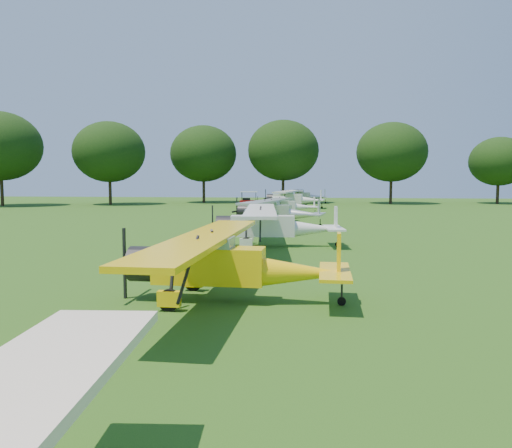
{
  "coord_description": "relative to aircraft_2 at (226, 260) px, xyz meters",
  "views": [
    {
      "loc": [
        3.2,
        -21.39,
        3.61
      ],
      "look_at": [
        0.17,
        3.32,
        1.4
      ],
      "focal_mm": 35.0,
      "sensor_mm": 36.0,
      "label": 1
    }
  ],
  "objects": [
    {
      "name": "aircraft_7",
      "position": [
        0.39,
        62.46,
        0.06
      ],
      "size": [
        7.19,
        11.42,
        2.26
      ],
      "rotation": [
        0.0,
        0.0,
        0.02
      ],
      "color": "silver",
      "rests_on": "ground"
    },
    {
      "name": "golf_cart",
      "position": [
        -6.49,
        51.88,
        -0.58
      ],
      "size": [
        2.56,
        1.76,
        2.05
      ],
      "rotation": [
        0.0,
        0.0,
        0.12
      ],
      "color": "#9D0B0B",
      "rests_on": "ground"
    },
    {
      "name": "aircraft_2",
      "position": [
        0.0,
        0.0,
        0.0
      ],
      "size": [
        6.87,
        10.92,
        2.16
      ],
      "rotation": [
        0.0,
        0.0,
        -0.01
      ],
      "color": "yellow",
      "rests_on": "ground"
    },
    {
      "name": "aircraft_3",
      "position": [
        0.27,
        12.42,
        0.05
      ],
      "size": [
        7.16,
        11.4,
        2.24
      ],
      "rotation": [
        0.0,
        0.0,
        0.1
      ],
      "color": "white",
      "rests_on": "ground"
    },
    {
      "name": "tree_belt",
      "position": [
        3.03,
        7.21,
        6.77
      ],
      "size": [
        137.36,
        130.27,
        14.52
      ],
      "color": "#302313",
      "rests_on": "ground"
    },
    {
      "name": "aircraft_5",
      "position": [
        -0.56,
        36.42,
        -0.13
      ],
      "size": [
        6.21,
        9.87,
        1.94
      ],
      "rotation": [
        0.0,
        0.0,
        0.11
      ],
      "color": "white",
      "rests_on": "ground"
    },
    {
      "name": "aircraft_6",
      "position": [
        -0.49,
        49.3,
        0.14
      ],
      "size": [
        7.65,
        12.18,
        2.39
      ],
      "rotation": [
        0.0,
        0.0,
        -0.1
      ],
      "color": "white",
      "rests_on": "ground"
    },
    {
      "name": "ground",
      "position": [
        -0.54,
        7.05,
        -1.26
      ],
      "size": [
        160.0,
        160.0,
        0.0
      ],
      "primitive_type": "plane",
      "color": "#255715",
      "rests_on": "ground"
    },
    {
      "name": "aircraft_4",
      "position": [
        -0.53,
        24.36,
        0.03
      ],
      "size": [
        7.14,
        11.29,
        2.22
      ],
      "rotation": [
        0.0,
        0.0,
        -0.17
      ],
      "color": "silver",
      "rests_on": "ground"
    }
  ]
}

